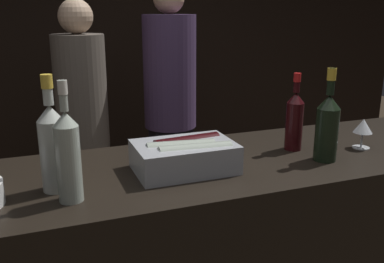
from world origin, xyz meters
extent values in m
cube|color=black|center=(0.00, 2.70, 1.40)|extent=(6.40, 0.06, 2.80)
cube|color=#9EA0A5|center=(-0.06, 0.29, 1.14)|extent=(0.35, 0.24, 0.10)
cylinder|color=#9EA899|center=(-0.03, 0.23, 1.17)|extent=(0.26, 0.10, 0.07)
cylinder|color=#9EA899|center=(-0.07, 0.29, 1.17)|extent=(0.25, 0.11, 0.07)
cylinder|color=black|center=(-0.03, 0.34, 1.17)|extent=(0.26, 0.10, 0.07)
cylinder|color=silver|center=(0.72, 0.27, 1.09)|extent=(0.07, 0.07, 0.00)
cylinder|color=silver|center=(0.72, 0.27, 1.13)|extent=(0.01, 0.01, 0.06)
cone|color=silver|center=(0.72, 0.27, 1.19)|extent=(0.08, 0.08, 0.06)
cylinder|color=#B2B7AD|center=(-0.50, 0.27, 1.21)|extent=(0.08, 0.08, 0.23)
cone|color=#B2B7AD|center=(-0.50, 0.27, 1.34)|extent=(0.08, 0.08, 0.05)
cylinder|color=#B2B7AD|center=(-0.50, 0.27, 1.42)|extent=(0.03, 0.03, 0.09)
cylinder|color=gold|center=(-0.50, 0.27, 1.44)|extent=(0.04, 0.04, 0.04)
cylinder|color=#9EA899|center=(-0.46, 0.17, 1.21)|extent=(0.07, 0.07, 0.23)
cone|color=#9EA899|center=(-0.46, 0.17, 1.35)|extent=(0.07, 0.07, 0.04)
cylinder|color=#9EA899|center=(-0.46, 0.17, 1.41)|extent=(0.02, 0.02, 0.09)
cylinder|color=silver|center=(-0.46, 0.17, 1.44)|extent=(0.03, 0.03, 0.04)
cylinder|color=black|center=(0.45, 0.36, 1.19)|extent=(0.07, 0.07, 0.20)
cone|color=black|center=(0.45, 0.36, 1.31)|extent=(0.07, 0.07, 0.04)
cylinder|color=black|center=(0.45, 0.36, 1.37)|extent=(0.03, 0.03, 0.08)
cylinder|color=red|center=(0.45, 0.36, 1.39)|extent=(0.03, 0.03, 0.04)
cylinder|color=black|center=(0.49, 0.20, 1.19)|extent=(0.09, 0.09, 0.20)
cone|color=black|center=(0.49, 0.20, 1.32)|extent=(0.09, 0.09, 0.05)
cylinder|color=black|center=(0.49, 0.20, 1.40)|extent=(0.03, 0.03, 0.10)
cylinder|color=gold|center=(0.49, 0.20, 1.42)|extent=(0.03, 0.03, 0.04)
cube|color=black|center=(-0.26, 1.66, 0.39)|extent=(0.24, 0.18, 0.79)
cylinder|color=#60564C|center=(-0.26, 1.66, 1.15)|extent=(0.33, 0.33, 0.72)
sphere|color=beige|center=(-0.26, 1.66, 1.61)|extent=(0.21, 0.21, 0.21)
cube|color=black|center=(0.35, 1.73, 0.43)|extent=(0.27, 0.20, 0.85)
cylinder|color=#473356|center=(0.35, 1.73, 1.24)|extent=(0.36, 0.36, 0.77)
camera|label=1|loc=(-0.54, -1.08, 1.65)|focal=40.00mm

